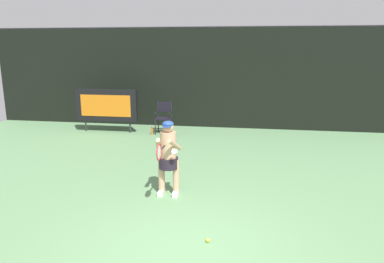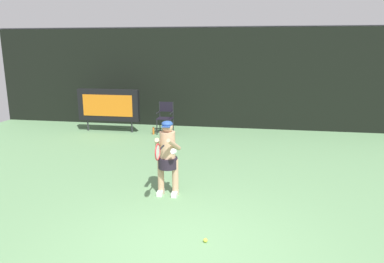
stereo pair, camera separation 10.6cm
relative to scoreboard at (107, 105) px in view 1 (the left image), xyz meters
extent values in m
cube|color=#649160|center=(4.07, -7.10, -0.96)|extent=(18.00, 22.00, 0.02)
cube|color=black|center=(4.07, 1.40, 0.85)|extent=(18.00, 0.12, 3.60)
cylinder|color=#38383D|center=(4.07, 1.40, 2.68)|extent=(18.00, 0.05, 0.05)
cube|color=black|center=(0.00, 0.00, 0.00)|extent=(2.20, 0.20, 1.10)
cube|color=orange|center=(0.00, -0.10, 0.00)|extent=(1.80, 0.01, 0.75)
cylinder|color=#2D2D33|center=(-0.83, 0.00, -0.75)|extent=(0.05, 0.05, 0.40)
cylinder|color=#2D2D33|center=(0.83, 0.00, -0.75)|extent=(0.05, 0.05, 0.40)
cylinder|color=black|center=(1.78, -0.17, -0.69)|extent=(0.04, 0.04, 0.52)
cylinder|color=black|center=(2.26, -0.17, -0.69)|extent=(0.04, 0.04, 0.52)
cylinder|color=black|center=(1.78, 0.24, -0.69)|extent=(0.04, 0.04, 0.52)
cylinder|color=black|center=(2.26, 0.24, -0.69)|extent=(0.04, 0.04, 0.52)
cube|color=black|center=(2.02, 0.04, -0.41)|extent=(0.52, 0.44, 0.03)
cylinder|color=black|center=(1.78, 0.24, -0.15)|extent=(0.04, 0.04, 0.56)
cylinder|color=black|center=(2.26, 0.24, -0.15)|extent=(0.04, 0.04, 0.56)
cube|color=black|center=(2.02, 0.24, -0.04)|extent=(0.48, 0.02, 0.34)
cylinder|color=black|center=(1.78, 0.04, -0.21)|extent=(0.04, 0.44, 0.04)
cylinder|color=black|center=(2.26, 0.04, -0.21)|extent=(0.04, 0.44, 0.04)
cylinder|color=orange|center=(1.65, -0.14, -0.83)|extent=(0.07, 0.07, 0.24)
cylinder|color=black|center=(1.65, -0.14, -0.69)|extent=(0.03, 0.03, 0.03)
cube|color=white|center=(3.21, -5.13, -0.90)|extent=(0.11, 0.26, 0.09)
cube|color=white|center=(3.51, -5.13, -0.90)|extent=(0.11, 0.26, 0.09)
cylinder|color=tan|center=(3.21, -5.08, -0.57)|extent=(0.13, 0.13, 0.75)
cylinder|color=tan|center=(3.51, -5.08, -0.57)|extent=(0.13, 0.13, 0.75)
cylinder|color=black|center=(3.36, -5.08, -0.27)|extent=(0.39, 0.39, 0.22)
cylinder|color=tan|center=(3.36, -5.08, 0.09)|extent=(0.31, 0.31, 0.56)
sphere|color=tan|center=(3.36, -5.08, 0.46)|extent=(0.22, 0.22, 0.22)
ellipsoid|color=#284C93|center=(3.36, -5.08, 0.52)|extent=(0.22, 0.22, 0.12)
cube|color=#284C93|center=(3.36, -5.18, 0.49)|extent=(0.17, 0.12, 0.02)
cylinder|color=tan|center=(3.19, -5.24, 0.16)|extent=(0.20, 0.49, 0.34)
cylinder|color=tan|center=(3.52, -5.24, 0.16)|extent=(0.20, 0.49, 0.34)
cylinder|color=white|center=(3.54, -5.36, 0.06)|extent=(0.13, 0.12, 0.12)
cylinder|color=black|center=(3.34, -5.45, 0.15)|extent=(0.03, 0.28, 0.03)
torus|color=red|center=(3.34, -5.75, 0.15)|extent=(0.02, 0.31, 0.31)
ellipsoid|color=silver|center=(3.34, -5.75, 0.15)|extent=(0.01, 0.26, 0.26)
sphere|color=#CCDB3D|center=(4.36, -6.79, -0.91)|extent=(0.07, 0.07, 0.07)
camera|label=1|loc=(4.90, -11.76, 1.99)|focal=33.58mm
camera|label=2|loc=(5.01, -11.75, 1.99)|focal=33.58mm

